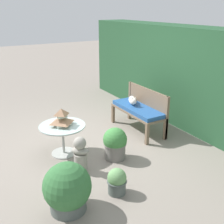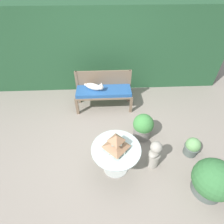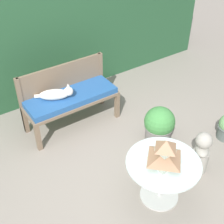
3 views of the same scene
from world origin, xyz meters
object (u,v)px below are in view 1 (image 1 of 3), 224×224
at_px(garden_bust, 80,154).
at_px(pagoda_birdhouse, 62,118).
at_px(potted_plant_patio_mid, 115,143).
at_px(potted_plant_hedge_corner, 67,189).
at_px(potted_plant_bench_right, 117,181).
at_px(cat, 133,100).
at_px(patio_table, 63,131).
at_px(garden_bench, 138,111).

bearing_deg(garden_bust, pagoda_birdhouse, 137.23).
distance_m(potted_plant_patio_mid, potted_plant_hedge_corner, 1.44).
height_order(potted_plant_bench_right, potted_plant_hedge_corner, potted_plant_hedge_corner).
xyz_separation_m(cat, garden_bust, (1.04, -1.67, -0.31)).
xyz_separation_m(pagoda_birdhouse, potted_plant_hedge_corner, (1.41, -0.48, -0.36)).
height_order(garden_bust, potted_plant_hedge_corner, potted_plant_hedge_corner).
height_order(pagoda_birdhouse, potted_plant_hedge_corner, pagoda_birdhouse).
xyz_separation_m(patio_table, garden_bust, (0.66, 0.03, -0.14)).
bearing_deg(potted_plant_hedge_corner, potted_plant_bench_right, 88.70).
height_order(potted_plant_patio_mid, potted_plant_hedge_corner, potted_plant_hedge_corner).
xyz_separation_m(patio_table, potted_plant_bench_right, (1.43, 0.23, -0.24)).
relative_size(patio_table, potted_plant_bench_right, 2.10).
bearing_deg(potted_plant_patio_mid, potted_plant_bench_right, -29.20).
distance_m(garden_bust, potted_plant_bench_right, 0.80).
height_order(cat, garden_bust, cat).
bearing_deg(pagoda_birdhouse, potted_plant_hedge_corner, -18.80).
height_order(cat, patio_table, cat).
bearing_deg(potted_plant_hedge_corner, garden_bust, 145.80).
relative_size(garden_bust, potted_plant_bench_right, 1.55).
bearing_deg(pagoda_birdhouse, potted_plant_patio_mid, 50.12).
relative_size(potted_plant_patio_mid, potted_plant_bench_right, 1.47).
height_order(garden_bust, potted_plant_bench_right, garden_bust).
bearing_deg(garden_bust, potted_plant_bench_right, -30.91).
bearing_deg(patio_table, garden_bust, 2.77).
bearing_deg(patio_table, pagoda_birdhouse, -90.00).
distance_m(cat, potted_plant_patio_mid, 1.43).
relative_size(patio_table, pagoda_birdhouse, 2.36).
bearing_deg(patio_table, potted_plant_patio_mid, 50.12).
xyz_separation_m(garden_bench, potted_plant_bench_right, (1.60, -1.46, -0.25)).
bearing_deg(potted_plant_patio_mid, cat, 133.97).
bearing_deg(cat, garden_bench, 24.37).
bearing_deg(potted_plant_patio_mid, garden_bust, -83.98).
xyz_separation_m(cat, potted_plant_bench_right, (1.81, -1.47, -0.41)).
bearing_deg(potted_plant_patio_mid, garden_bench, 127.40).
height_order(garden_bench, garden_bust, garden_bust).
height_order(garden_bust, potted_plant_patio_mid, garden_bust).
distance_m(pagoda_birdhouse, potted_plant_bench_right, 1.52).
xyz_separation_m(potted_plant_patio_mid, potted_plant_hedge_corner, (0.82, -1.18, 0.03)).
distance_m(garden_bench, potted_plant_bench_right, 2.18).
distance_m(cat, patio_table, 1.75).
relative_size(potted_plant_patio_mid, potted_plant_hedge_corner, 0.84).
bearing_deg(potted_plant_bench_right, pagoda_birdhouse, -170.73).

